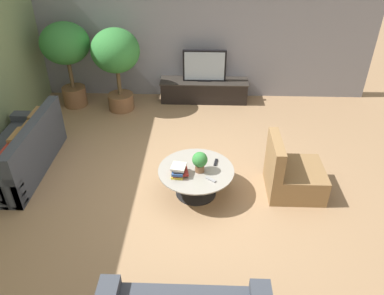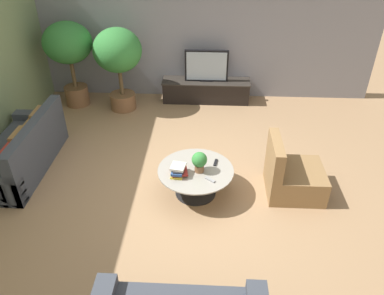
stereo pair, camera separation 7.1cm
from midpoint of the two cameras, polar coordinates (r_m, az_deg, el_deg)
name	(u,v)px [view 2 (the right image)]	position (r m, az deg, el deg)	size (l,w,h in m)	color
ground_plane	(187,186)	(5.69, -0.48, -5.84)	(24.00, 24.00, 0.00)	#9E7A56
back_wall_stone	(196,26)	(7.95, 0.90, 18.05)	(7.40, 0.12, 3.00)	gray
media_console	(206,90)	(8.08, 2.40, 8.73)	(1.85, 0.50, 0.46)	black
television	(206,66)	(7.87, 2.49, 12.30)	(0.89, 0.13, 0.65)	black
coffee_table	(196,177)	(5.38, 0.94, -4.46)	(1.08, 1.08, 0.42)	black
couch_by_wall	(22,152)	(6.47, -24.13, -0.65)	(0.84, 1.93, 0.84)	#3D424C
armchair_wicker	(292,176)	(5.63, 15.28, -4.25)	(0.80, 0.76, 0.86)	olive
potted_palm_tall	(69,49)	(7.92, -18.03, 14.07)	(0.95, 0.95, 1.72)	brown
potted_palm_corner	(118,56)	(7.52, -10.93, 13.52)	(0.93, 0.93, 1.66)	brown
potted_plant_tabletop	(199,161)	(5.18, 1.53, -2.06)	(0.22, 0.22, 0.31)	brown
book_stack	(178,170)	(5.18, -1.73, -3.47)	(0.25, 0.28, 0.15)	gold
remote_black	(216,163)	(5.44, 3.99, -2.30)	(0.04, 0.16, 0.02)	black
remote_silver	(210,180)	(5.12, 3.16, -4.91)	(0.04, 0.16, 0.02)	gray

